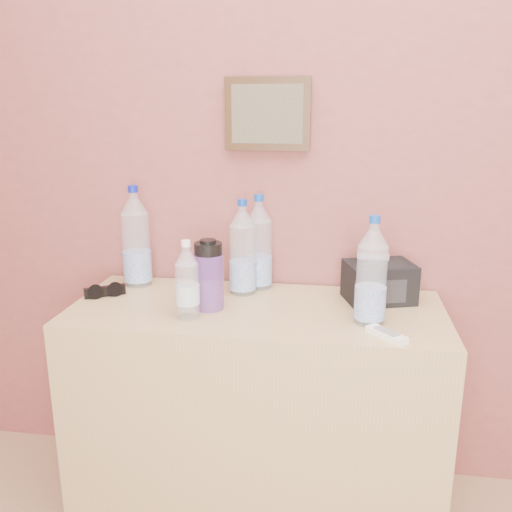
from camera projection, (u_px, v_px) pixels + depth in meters
The scene contains 12 objects.
picture_frame at pixel (268, 114), 1.89m from camera, with size 0.30×0.03×0.25m, color #382311, non-canonical shape.
dresser at pixel (256, 410), 1.92m from camera, with size 1.24×0.52×0.78m, color #A37D48.
pet_large_a at pixel (136, 242), 2.00m from camera, with size 0.10×0.10×0.37m.
pet_large_b at pixel (259, 247), 1.97m from camera, with size 0.09×0.09×0.35m.
pet_large_c at pixel (243, 252), 1.91m from camera, with size 0.09×0.09×0.34m.
pet_large_d at pixel (371, 276), 1.64m from camera, with size 0.09×0.09×0.34m.
pet_small at pixel (187, 284), 1.70m from camera, with size 0.07×0.07×0.25m.
nalgene_bottle at pixel (209, 275), 1.77m from camera, with size 0.10×0.10×0.23m.
sunglasses at pixel (105, 291), 1.91m from camera, with size 0.14×0.05×0.04m, color black, non-canonical shape.
ac_remote at pixel (387, 335), 1.57m from camera, with size 0.13×0.04×0.02m, color silver.
toiletry_bag at pixel (379, 279), 1.85m from camera, with size 0.22×0.16×0.15m, color black, non-canonical shape.
foil_packet at pixel (373, 253), 1.85m from camera, with size 0.11×0.09×0.02m, color silver.
Camera 1 is at (-0.07, 0.04, 1.43)m, focal length 38.00 mm.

